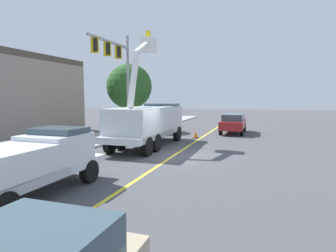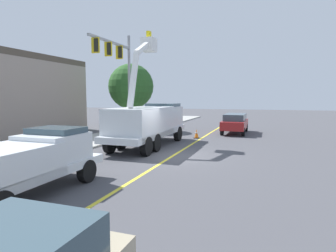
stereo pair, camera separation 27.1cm
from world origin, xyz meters
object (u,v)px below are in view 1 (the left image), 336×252
passing_minivan (233,122)px  traffic_cone_leading (25,220)px  traffic_cone_mid_front (196,134)px  service_pickup_truck (29,162)px  utility_bucket_truck (148,121)px  traffic_signal_mast (118,65)px

passing_minivan → traffic_cone_leading: passing_minivan is taller
traffic_cone_leading → traffic_cone_mid_front: (16.35, -0.76, -0.00)m
passing_minivan → traffic_cone_leading: bearing=170.7°
passing_minivan → service_pickup_truck: bearing=164.3°
utility_bucket_truck → passing_minivan: size_ratio=1.70×
utility_bucket_truck → traffic_cone_leading: size_ratio=11.70×
utility_bucket_truck → service_pickup_truck: (-9.95, 0.31, -0.51)m
service_pickup_truck → passing_minivan: service_pickup_truck is taller
utility_bucket_truck → traffic_cone_mid_front: bearing=-27.7°
service_pickup_truck → traffic_cone_leading: 2.88m
utility_bucket_truck → traffic_signal_mast: (2.82, 3.51, 3.92)m
passing_minivan → traffic_cone_mid_front: (-4.00, 2.57, -0.63)m
utility_bucket_truck → traffic_cone_mid_front: (4.28, -2.25, -1.28)m
traffic_cone_mid_front → service_pickup_truck: bearing=169.8°
passing_minivan → traffic_signal_mast: bearing=123.3°
utility_bucket_truck → traffic_cone_mid_front: size_ratio=11.84×
utility_bucket_truck → service_pickup_truck: utility_bucket_truck is taller
traffic_cone_leading → traffic_signal_mast: (14.88, 5.00, 5.20)m
service_pickup_truck → passing_minivan: (18.24, -5.13, -0.15)m
service_pickup_truck → traffic_signal_mast: size_ratio=0.70×
service_pickup_truck → traffic_cone_leading: (-2.11, -1.80, -0.77)m
traffic_signal_mast → utility_bucket_truck: bearing=-128.7°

